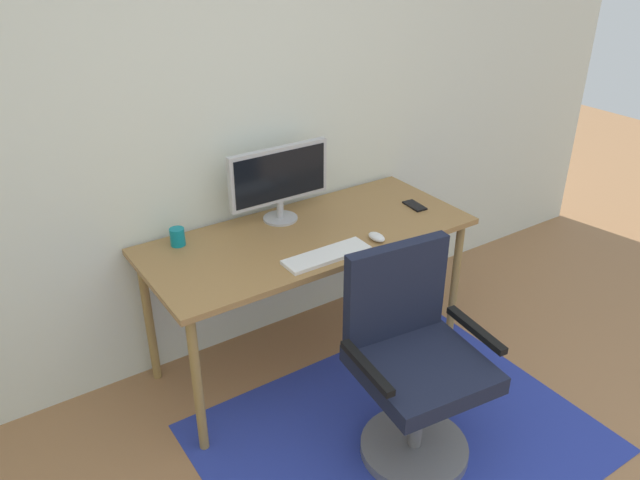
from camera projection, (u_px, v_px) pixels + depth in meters
name	position (u px, v px, depth m)	size (l,w,h in m)	color
wall_back	(200.00, 119.00, 3.02)	(6.00, 0.10, 2.60)	silver
area_rug	(399.00, 438.00, 2.93)	(1.74, 1.36, 0.01)	#27389C
desk	(309.00, 245.00, 3.16)	(1.66, 0.71, 0.76)	#9B7140
monitor	(279.00, 178.00, 3.16)	(0.56, 0.18, 0.39)	#B2B2B7
keyboard	(327.00, 255.00, 2.91)	(0.43, 0.13, 0.02)	white
computer_mouse	(377.00, 237.00, 3.05)	(0.06, 0.10, 0.03)	white
coffee_cup	(177.00, 237.00, 3.00)	(0.07, 0.07, 0.09)	#0F7D8E
cell_phone	(415.00, 206.00, 3.41)	(0.07, 0.14, 0.01)	black
office_chair	(413.00, 369.00, 2.70)	(0.63, 0.56, 0.97)	slate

